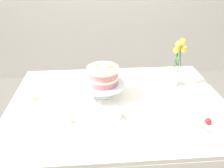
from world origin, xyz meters
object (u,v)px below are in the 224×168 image
object	(u,v)px
dining_table	(118,114)
layer_cake	(103,75)
cake_stand	(103,86)
fallen_rose	(208,121)
teacup	(116,114)
flower_vase	(177,65)

from	to	relation	value
dining_table	layer_cake	world-z (taller)	layer_cake
cake_stand	fallen_rose	bearing A→B (deg)	-30.42
dining_table	teacup	xyz separation A→B (m)	(-0.03, -0.15, 0.11)
cake_stand	flower_vase	world-z (taller)	flower_vase
dining_table	cake_stand	size ratio (longest dim) A/B	4.83
layer_cake	cake_stand	bearing A→B (deg)	165.14
cake_stand	fallen_rose	size ratio (longest dim) A/B	2.89
fallen_rose	layer_cake	bearing A→B (deg)	149.58
dining_table	flower_vase	distance (m)	0.55
dining_table	teacup	size ratio (longest dim) A/B	11.48
cake_stand	fallen_rose	world-z (taller)	cake_stand
cake_stand	teacup	bearing A→B (deg)	-75.54
dining_table	flower_vase	size ratio (longest dim) A/B	3.88
cake_stand	teacup	world-z (taller)	cake_stand
layer_cake	flower_vase	xyz separation A→B (m)	(0.53, 0.12, -0.00)
dining_table	fallen_rose	distance (m)	0.55
fallen_rose	teacup	bearing A→B (deg)	169.33
layer_cake	fallen_rose	xyz separation A→B (m)	(0.57, -0.34, -0.14)
cake_stand	teacup	size ratio (longest dim) A/B	2.38
teacup	layer_cake	bearing A→B (deg)	104.44
flower_vase	fallen_rose	xyz separation A→B (m)	(0.04, -0.46, -0.14)
teacup	fallen_rose	world-z (taller)	teacup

